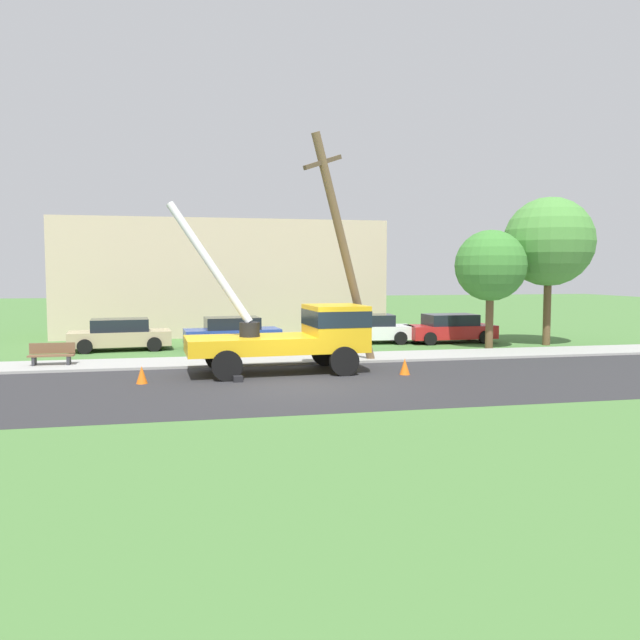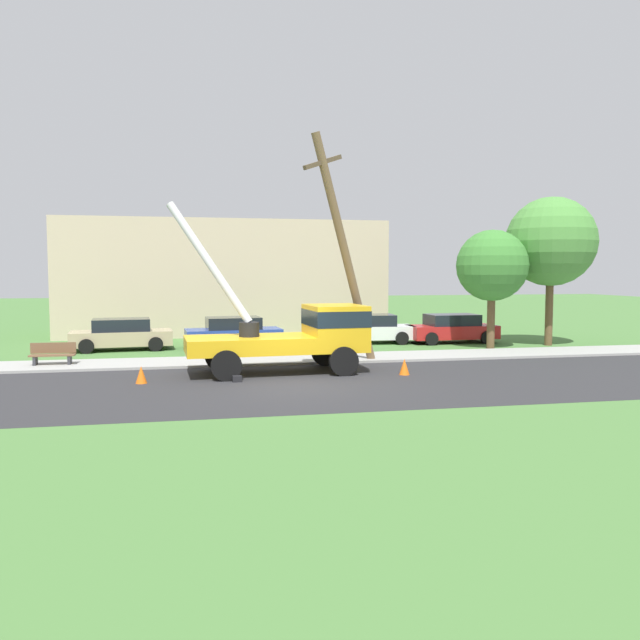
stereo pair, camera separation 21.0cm
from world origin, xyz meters
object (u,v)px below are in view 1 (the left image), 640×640
(parked_sedan_red, at_px, (450,328))
(traffic_cone_behind, at_px, (142,375))
(parked_sedan_tan, at_px, (120,335))
(parked_sedan_white, at_px, (368,329))
(parked_sedan_blue, at_px, (232,332))
(leaning_utility_pole, at_px, (344,248))
(utility_truck, at_px, (300,332))
(roadside_tree_far, at_px, (491,266))
(roadside_tree_near, at_px, (549,242))
(park_bench, at_px, (52,355))
(traffic_cone_ahead, at_px, (405,367))

(parked_sedan_red, bearing_deg, traffic_cone_behind, -148.13)
(parked_sedan_tan, bearing_deg, parked_sedan_white, 2.29)
(parked_sedan_blue, xyz_separation_m, parked_sedan_white, (6.71, 0.47, 0.00))
(parked_sedan_white, bearing_deg, parked_sedan_tan, -177.71)
(parked_sedan_white, height_order, parked_sedan_red, same)
(leaning_utility_pole, distance_m, parked_sedan_blue, 8.24)
(parked_sedan_tan, bearing_deg, utility_truck, -48.47)
(utility_truck, distance_m, roadside_tree_far, 11.25)
(leaning_utility_pole, xyz_separation_m, parked_sedan_blue, (-3.77, 6.32, -3.70))
(parked_sedan_blue, bearing_deg, utility_truck, -76.71)
(roadside_tree_far, bearing_deg, utility_truck, -152.98)
(leaning_utility_pole, distance_m, parked_sedan_tan, 11.44)
(utility_truck, xyz_separation_m, leaning_utility_pole, (1.95, 1.42, 3.00))
(leaning_utility_pole, xyz_separation_m, parked_sedan_red, (7.04, 6.17, -3.70))
(parked_sedan_tan, xyz_separation_m, parked_sedan_red, (15.84, -0.15, 0.00))
(parked_sedan_blue, distance_m, parked_sedan_white, 6.72)
(leaning_utility_pole, distance_m, traffic_cone_behind, 8.78)
(parked_sedan_blue, xyz_separation_m, roadside_tree_near, (14.93, -2.14, 4.24))
(parked_sedan_red, bearing_deg, roadside_tree_near, -25.71)
(traffic_cone_behind, height_order, park_bench, park_bench)
(utility_truck, relative_size, parked_sedan_red, 1.55)
(roadside_tree_far, bearing_deg, parked_sedan_blue, 166.70)
(leaning_utility_pole, distance_m, parked_sedan_red, 10.06)
(park_bench, bearing_deg, traffic_cone_ahead, -19.35)
(utility_truck, relative_size, traffic_cone_behind, 12.31)
(leaning_utility_pole, distance_m, parked_sedan_white, 8.27)
(traffic_cone_behind, bearing_deg, leaning_utility_pole, 20.58)
(leaning_utility_pole, xyz_separation_m, traffic_cone_ahead, (1.47, -2.78, -4.13))
(roadside_tree_far, bearing_deg, parked_sedan_red, 107.17)
(roadside_tree_far, bearing_deg, roadside_tree_near, 10.39)
(roadside_tree_near, height_order, roadside_tree_far, roadside_tree_near)
(leaning_utility_pole, relative_size, parked_sedan_blue, 1.90)
(parked_sedan_red, height_order, roadside_tree_near, roadside_tree_near)
(traffic_cone_ahead, bearing_deg, roadside_tree_far, 44.92)
(parked_sedan_red, xyz_separation_m, roadside_tree_far, (0.80, -2.59, 3.09))
(leaning_utility_pole, height_order, traffic_cone_behind, leaning_utility_pole)
(park_bench, xyz_separation_m, roadside_tree_near, (21.90, 2.68, 4.49))
(parked_sedan_blue, bearing_deg, park_bench, -145.34)
(parked_sedan_tan, height_order, parked_sedan_blue, same)
(utility_truck, relative_size, roadside_tree_near, 0.97)
(parked_sedan_blue, height_order, parked_sedan_white, same)
(traffic_cone_behind, xyz_separation_m, parked_sedan_blue, (3.48, 9.04, 0.43))
(traffic_cone_behind, relative_size, parked_sedan_red, 0.13)
(parked_sedan_tan, xyz_separation_m, park_bench, (-1.94, -4.81, -0.25))
(traffic_cone_ahead, xyz_separation_m, parked_sedan_tan, (-10.26, 9.10, 0.43))
(park_bench, bearing_deg, roadside_tree_far, 6.36)
(traffic_cone_behind, distance_m, parked_sedan_blue, 9.70)
(parked_sedan_white, bearing_deg, traffic_cone_behind, -136.97)
(traffic_cone_behind, xyz_separation_m, parked_sedan_red, (14.29, 8.89, 0.43))
(utility_truck, bearing_deg, parked_sedan_tan, 131.53)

